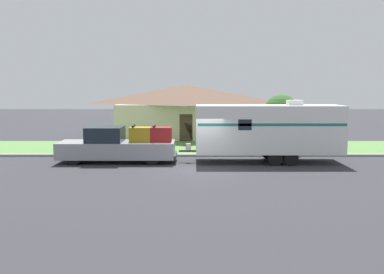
# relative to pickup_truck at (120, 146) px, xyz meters

# --- Properties ---
(ground_plane) EXTENTS (120.00, 120.00, 0.00)m
(ground_plane) POSITION_rel_pickup_truck_xyz_m (4.50, -1.79, -0.92)
(ground_plane) COLOR #2D2D33
(curb_strip) EXTENTS (80.00, 0.30, 0.14)m
(curb_strip) POSITION_rel_pickup_truck_xyz_m (4.50, 1.96, -0.85)
(curb_strip) COLOR #999993
(curb_strip) RESTS_ON ground_plane
(lawn_strip) EXTENTS (80.00, 7.00, 0.03)m
(lawn_strip) POSITION_rel_pickup_truck_xyz_m (4.50, 5.61, -0.90)
(lawn_strip) COLOR #568442
(lawn_strip) RESTS_ON ground_plane
(house_across_street) EXTENTS (11.87, 7.18, 4.37)m
(house_across_street) POSITION_rel_pickup_truck_xyz_m (3.63, 12.43, 1.35)
(house_across_street) COLOR beige
(house_across_street) RESTS_ON ground_plane
(pickup_truck) EXTENTS (6.49, 2.10, 2.06)m
(pickup_truck) POSITION_rel_pickup_truck_xyz_m (0.00, 0.00, 0.00)
(pickup_truck) COLOR black
(pickup_truck) RESTS_ON ground_plane
(travel_trailer) EXTENTS (8.88, 2.49, 3.43)m
(travel_trailer) POSITION_rel_pickup_truck_xyz_m (8.29, -0.00, 0.94)
(travel_trailer) COLOR black
(travel_trailer) RESTS_ON ground_plane
(mailbox) EXTENTS (0.48, 0.20, 1.30)m
(mailbox) POSITION_rel_pickup_truck_xyz_m (1.48, 2.63, 0.08)
(mailbox) COLOR brown
(mailbox) RESTS_ON ground_plane
(tree_in_yard) EXTENTS (2.12, 2.12, 3.72)m
(tree_in_yard) POSITION_rel_pickup_truck_xyz_m (9.74, 3.63, 1.72)
(tree_in_yard) COLOR brown
(tree_in_yard) RESTS_ON ground_plane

